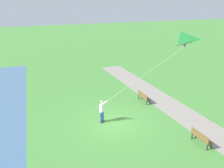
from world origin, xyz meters
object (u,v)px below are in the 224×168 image
park_bench_near_walkway (144,96)px  park_bench_far_walkway (201,137)px  person_kite_flyer (102,109)px  flying_kite (180,40)px

park_bench_near_walkway → park_bench_far_walkway: (-0.69, 6.97, 0.00)m
park_bench_near_walkway → park_bench_far_walkway: size_ratio=1.00×
person_kite_flyer → park_bench_far_walkway: bearing=137.7°
person_kite_flyer → flying_kite: bearing=135.4°
park_bench_near_walkway → park_bench_far_walkway: bearing=95.7°
flying_kite → park_bench_near_walkway: bearing=-97.8°
person_kite_flyer → park_bench_near_walkway: person_kite_flyer is taller
flying_kite → park_bench_far_walkway: flying_kite is taller
park_bench_far_walkway → person_kite_flyer: bearing=-42.3°
flying_kite → park_bench_near_walkway: flying_kite is taller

